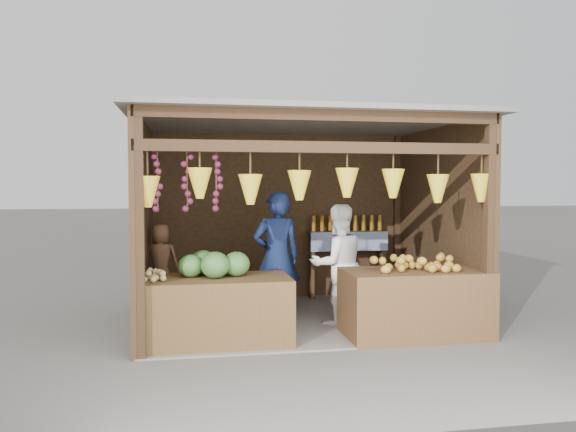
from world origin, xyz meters
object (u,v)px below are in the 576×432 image
object	(u,v)px
counter_right	(415,303)
woman_standing	(338,264)
man_standing	(277,257)
counter_left	(216,311)
vendor_seated	(161,261)

from	to	relation	value
counter_right	woman_standing	size ratio (longest dim) A/B	1.09
man_standing	woman_standing	distance (m)	0.80
counter_left	woman_standing	xyz separation A→B (m)	(1.60, 0.65, 0.40)
counter_right	vendor_seated	world-z (taller)	vendor_seated
counter_right	woman_standing	world-z (taller)	woman_standing
man_standing	woman_standing	xyz separation A→B (m)	(0.76, -0.26, -0.08)
counter_right	vendor_seated	distance (m)	3.28
counter_left	man_standing	size ratio (longest dim) A/B	0.97
counter_right	woman_standing	distance (m)	1.12
counter_right	man_standing	distance (m)	1.86
counter_left	man_standing	bearing A→B (deg)	47.40
counter_left	man_standing	world-z (taller)	man_standing
woman_standing	counter_right	bearing A→B (deg)	127.50
vendor_seated	woman_standing	bearing A→B (deg)	-179.31
counter_left	vendor_seated	distance (m)	1.41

